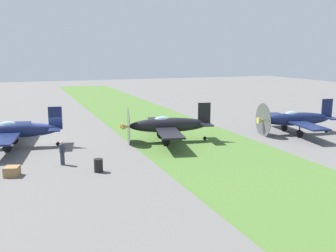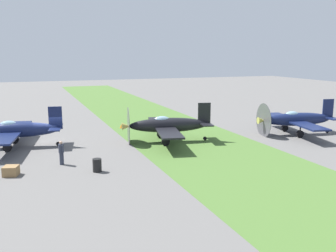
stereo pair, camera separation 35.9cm
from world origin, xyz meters
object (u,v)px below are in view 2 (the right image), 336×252
at_px(airplane_lead, 15,130).
at_px(runway_marker_cone, 121,126).
at_px(supply_crate, 11,171).
at_px(airplane_wingman, 167,125).
at_px(fuel_drum, 97,165).
at_px(ground_crew_chief, 61,152).
at_px(airplane_trail, 296,119).

bearing_deg(airplane_lead, runway_marker_cone, -53.53).
height_order(airplane_lead, runway_marker_cone, airplane_lead).
relative_size(supply_crate, runway_marker_cone, 2.05).
distance_m(airplane_wingman, fuel_drum, 10.18).
bearing_deg(fuel_drum, supply_crate, 78.18).
relative_size(ground_crew_chief, supply_crate, 1.92).
bearing_deg(supply_crate, ground_crew_chief, -66.61).
height_order(airplane_lead, airplane_trail, airplane_trail).
xyz_separation_m(fuel_drum, supply_crate, (1.14, 5.43, -0.13)).
bearing_deg(airplane_trail, fuel_drum, 114.23).
distance_m(ground_crew_chief, supply_crate, 3.70).
distance_m(airplane_trail, runway_marker_cone, 17.86).
relative_size(airplane_trail, runway_marker_cone, 22.93).
distance_m(airplane_lead, ground_crew_chief, 7.43).
xyz_separation_m(airplane_wingman, fuel_drum, (-6.76, 7.54, -1.07)).
xyz_separation_m(airplane_lead, airplane_wingman, (-2.53, -12.77, 0.03)).
bearing_deg(runway_marker_cone, supply_crate, 141.41).
bearing_deg(runway_marker_cone, airplane_lead, 116.36).
height_order(fuel_drum, supply_crate, fuel_drum).
bearing_deg(runway_marker_cone, fuel_drum, 160.20).
height_order(airplane_lead, fuel_drum, airplane_lead).
bearing_deg(ground_crew_chief, fuel_drum, 22.55).
xyz_separation_m(airplane_wingman, supply_crate, (-5.63, 12.97, -1.20)).
distance_m(airplane_lead, supply_crate, 8.24).
bearing_deg(fuel_drum, airplane_trail, -75.44).
distance_m(ground_crew_chief, fuel_drum, 3.35).
bearing_deg(fuel_drum, runway_marker_cone, -19.80).
height_order(ground_crew_chief, runway_marker_cone, ground_crew_chief).
bearing_deg(airplane_wingman, airplane_trail, -84.96).
distance_m(airplane_wingman, runway_marker_cone, 8.15).
relative_size(airplane_lead, supply_crate, 11.19).
distance_m(airplane_wingman, ground_crew_chief, 10.50).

